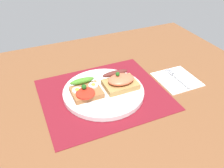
# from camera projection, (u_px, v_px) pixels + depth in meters

# --- Properties ---
(ground_plane) EXTENTS (1.20, 0.90, 0.03)m
(ground_plane) POSITION_uv_depth(u_px,v_px,m) (104.00, 98.00, 0.79)
(ground_plane) COLOR brown
(placemat) EXTENTS (0.40, 0.34, 0.00)m
(placemat) POSITION_uv_depth(u_px,v_px,m) (104.00, 94.00, 0.78)
(placemat) COLOR maroon
(placemat) RESTS_ON ground_plane
(plate) EXTENTS (0.26, 0.26, 0.02)m
(plate) POSITION_uv_depth(u_px,v_px,m) (104.00, 92.00, 0.77)
(plate) COLOR white
(plate) RESTS_ON placemat
(sandwich_egg_tomato) EXTENTS (0.09, 0.10, 0.04)m
(sandwich_egg_tomato) POSITION_uv_depth(u_px,v_px,m) (86.00, 90.00, 0.74)
(sandwich_egg_tomato) COLOR #A2673C
(sandwich_egg_tomato) RESTS_ON plate
(sandwich_salmon) EXTENTS (0.11, 0.09, 0.06)m
(sandwich_salmon) POSITION_uv_depth(u_px,v_px,m) (120.00, 81.00, 0.78)
(sandwich_salmon) COLOR #B1874A
(sandwich_salmon) RESTS_ON plate
(napkin) EXTENTS (0.14, 0.14, 0.01)m
(napkin) POSITION_uv_depth(u_px,v_px,m) (177.00, 79.00, 0.85)
(napkin) COLOR white
(napkin) RESTS_ON ground_plane
(fork) EXTENTS (0.02, 0.13, 0.00)m
(fork) POSITION_uv_depth(u_px,v_px,m) (177.00, 77.00, 0.85)
(fork) COLOR #B7B7BC
(fork) RESTS_ON napkin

